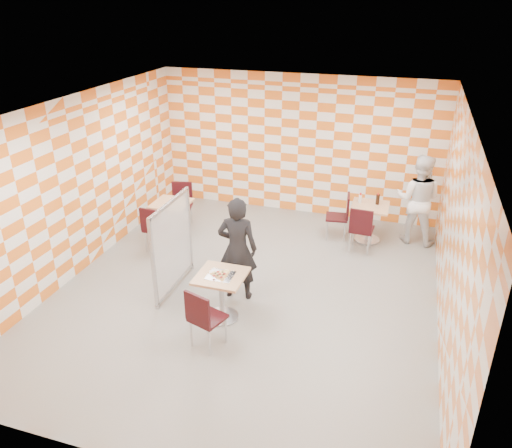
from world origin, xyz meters
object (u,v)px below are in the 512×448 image
(main_table, at_px, (221,289))
(chair_main_front, at_px, (203,315))
(second_table, at_px, (369,217))
(partition, at_px, (172,245))
(sport_bottle, at_px, (360,198))
(man_dark, at_px, (237,249))
(man_white, at_px, (418,199))
(chair_second_front, at_px, (361,227))
(chair_empty_far, at_px, (182,201))
(empty_table, at_px, (172,214))
(chair_second_side, at_px, (342,213))
(chair_empty_near, at_px, (154,226))
(soda_bottle, at_px, (378,199))

(main_table, distance_m, chair_main_front, 0.74)
(second_table, bearing_deg, chair_main_front, -113.98)
(partition, distance_m, sport_bottle, 3.85)
(man_dark, distance_m, man_white, 3.91)
(chair_second_front, distance_m, chair_empty_far, 3.71)
(empty_table, height_order, chair_second_front, chair_second_front)
(main_table, relative_size, man_white, 0.42)
(chair_second_side, distance_m, chair_empty_near, 3.62)
(chair_main_front, distance_m, soda_bottle, 4.55)
(second_table, distance_m, chair_second_side, 0.53)
(chair_empty_near, bearing_deg, second_table, 24.39)
(main_table, relative_size, soda_bottle, 3.26)
(man_dark, height_order, sport_bottle, man_dark)
(man_white, distance_m, soda_bottle, 0.75)
(second_table, xyz_separation_m, chair_second_side, (-0.52, -0.07, 0.04))
(partition, bearing_deg, chair_second_front, 37.54)
(empty_table, bearing_deg, chair_main_front, -57.11)
(chair_second_front, relative_size, man_dark, 0.54)
(chair_main_front, bearing_deg, sport_bottle, 68.91)
(chair_second_side, bearing_deg, main_table, -111.83)
(chair_main_front, height_order, sport_bottle, sport_bottle)
(soda_bottle, bearing_deg, man_white, 11.80)
(chair_second_side, xyz_separation_m, man_white, (1.38, 0.32, 0.34))
(soda_bottle, bearing_deg, chair_main_front, -114.86)
(empty_table, height_order, chair_main_front, chair_main_front)
(chair_second_side, distance_m, partition, 3.54)
(partition, bearing_deg, chair_empty_near, 131.37)
(partition, bearing_deg, chair_second_side, 48.46)
(sport_bottle, height_order, soda_bottle, soda_bottle)
(man_dark, bearing_deg, chair_empty_far, -55.08)
(chair_second_front, bearing_deg, sport_bottle, 100.67)
(chair_empty_near, height_order, soda_bottle, soda_bottle)
(chair_empty_far, xyz_separation_m, partition, (0.92, -2.27, 0.25))
(man_white, distance_m, sport_bottle, 1.08)
(chair_empty_far, distance_m, partition, 2.47)
(main_table, xyz_separation_m, chair_main_front, (0.02, -0.74, 0.04))
(chair_second_side, xyz_separation_m, chair_empty_far, (-3.27, -0.37, 0.00))
(chair_main_front, distance_m, man_white, 5.04)
(sport_bottle, bearing_deg, chair_main_front, -111.09)
(chair_main_front, xyz_separation_m, chair_second_side, (1.27, 3.96, 0.00))
(chair_main_front, distance_m, chair_second_front, 3.85)
(chair_second_side, bearing_deg, chair_main_front, -107.75)
(main_table, bearing_deg, man_dark, 87.42)
(chair_main_front, bearing_deg, man_dark, 89.70)
(chair_second_front, distance_m, chair_empty_near, 3.84)
(man_dark, xyz_separation_m, man_white, (2.64, 2.89, 0.03))
(chair_main_front, height_order, chair_second_front, same)
(chair_empty_far, xyz_separation_m, sport_bottle, (3.58, 0.51, 0.29))
(chair_main_front, bearing_deg, chair_second_side, 72.25)
(main_table, bearing_deg, chair_second_side, 68.17)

